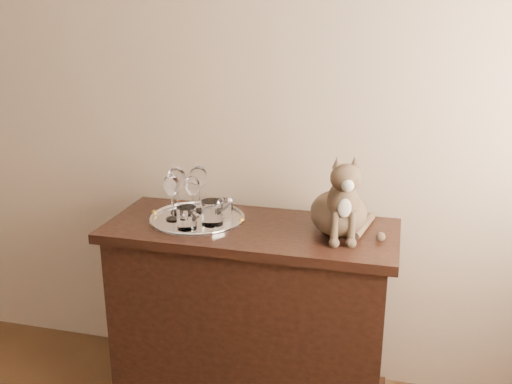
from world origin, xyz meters
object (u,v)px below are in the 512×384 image
Objects in this scene: sideboard at (251,318)px; wine_glass_d at (192,196)px; cat at (340,192)px; wine_glass_b at (199,189)px; tumbler_b at (187,218)px; tumbler_a at (212,213)px; tray at (197,220)px; wine_glass_a at (177,190)px; tumbler_c at (224,210)px; wine_glass_c at (172,197)px.

wine_glass_d reaches higher than sideboard.
sideboard is at bearing 167.62° from cat.
sideboard is 6.79× the size of wine_glass_d.
wine_glass_d is at bearing -95.89° from wine_glass_b.
tumbler_b is at bearing 176.97° from cat.
cat is (0.51, 0.05, 0.11)m from tumbler_a.
tray is at bearing 177.41° from sideboard.
wine_glass_d is at bearing -17.99° from wine_glass_a.
tumbler_c is (0.11, 0.03, 0.05)m from tray.
tumbler_b is (0.09, -0.09, -0.05)m from wine_glass_c.
tumbler_b is (0.11, -0.17, -0.06)m from wine_glass_a.
wine_glass_a is 0.22m from tumbler_a.
tumbler_c is at bearing -1.30° from wine_glass_d.
cat is (0.59, 0.00, 0.17)m from tray.
wine_glass_c is at bearing 137.86° from tumbler_b.
sideboard is 5.84× the size of wine_glass_a.
wine_glass_a is 0.60× the size of cat.
wine_glass_b is 2.04× the size of tumbler_a.
wine_glass_c is 0.22m from tumbler_c.
wine_glass_b reaches higher than sideboard.
tumbler_c is at bearing 68.53° from tumbler_a.
tray is 4.43× the size of tumbler_b.
sideboard is at bearing -21.49° from wine_glass_b.
sideboard is 0.49m from tumbler_c.
wine_glass_a is 1.16× the size of wine_glass_d.
tumbler_c is (-0.12, 0.04, 0.47)m from sideboard.
wine_glass_a is 0.09m from wine_glass_c.
tumbler_b is at bearing -139.23° from tumbler_a.
tumbler_c is (0.21, 0.06, -0.06)m from wine_glass_c.
sideboard is at bearing -16.39° from tumbler_c.
wine_glass_d is at bearing 163.01° from cat.
sideboard is 11.93× the size of tumbler_a.
tray is 2.04× the size of wine_glass_c.
cat is at bearing 0.29° from tray.
wine_glass_d is (-0.01, -0.06, -0.01)m from wine_glass_b.
sideboard is 0.54m from tumbler_b.
tumbler_b is (0.03, -0.15, -0.04)m from wine_glass_d.
wine_glass_c is at bearing 175.64° from tumbler_a.
wine_glass_d reaches higher than tray.
sideboard is 6.12× the size of wine_glass_c.
cat is (0.36, 0.01, 0.60)m from sideboard.
wine_glass_a is 1.00× the size of wine_glass_b.
wine_glass_b is (0.09, 0.04, -0.00)m from wine_glass_a.
tumbler_b is at bearing -42.14° from wine_glass_c.
cat is at bearing 11.54° from tumbler_b.
tumbler_c is (0.22, -0.03, -0.06)m from wine_glass_a.
wine_glass_a is at bearing 162.01° from wine_glass_d.
sideboard is at bearing -2.59° from tray.
sideboard is 0.59m from wine_glass_d.
wine_glass_d is 0.16m from tumbler_b.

